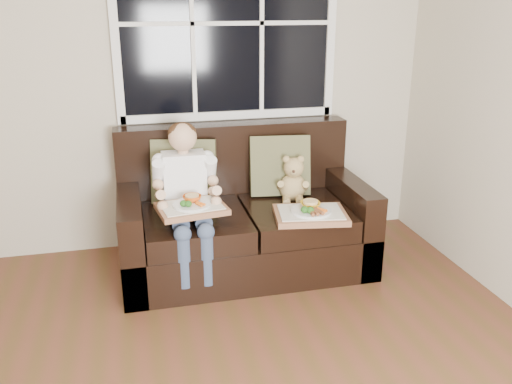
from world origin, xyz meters
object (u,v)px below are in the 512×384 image
object	(u,v)px
tray_right	(310,213)
teddy_bear	(293,182)
loveseat	(242,223)
child	(186,186)
tray_left	(192,207)

from	to	relation	value
tray_right	teddy_bear	bearing A→B (deg)	100.09
loveseat	child	distance (m)	0.55
teddy_bear	tray_right	size ratio (longest dim) A/B	0.66
loveseat	child	bearing A→B (deg)	-162.93
child	teddy_bear	world-z (taller)	child
loveseat	teddy_bear	xyz separation A→B (m)	(0.38, 0.01, 0.28)
child	tray_right	world-z (taller)	child
teddy_bear	child	bearing A→B (deg)	-155.07
teddy_bear	tray_left	bearing A→B (deg)	-143.03
loveseat	tray_left	world-z (taller)	loveseat
tray_left	child	bearing A→B (deg)	84.55
child	tray_left	bearing A→B (deg)	-86.72
child	teddy_bear	size ratio (longest dim) A/B	2.76
child	tray_left	world-z (taller)	child
loveseat	teddy_bear	distance (m)	0.47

